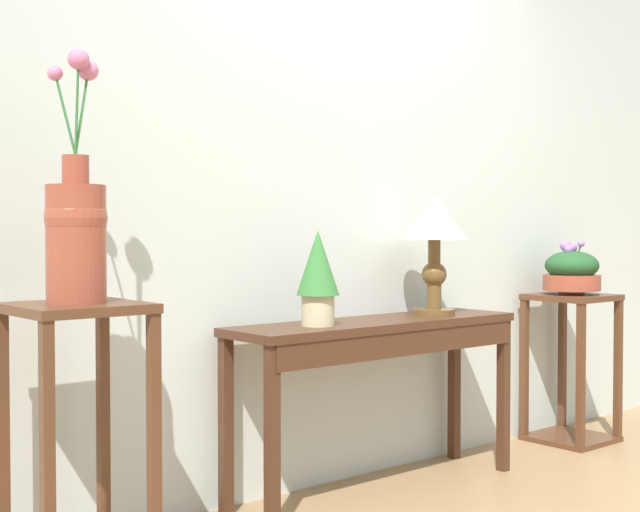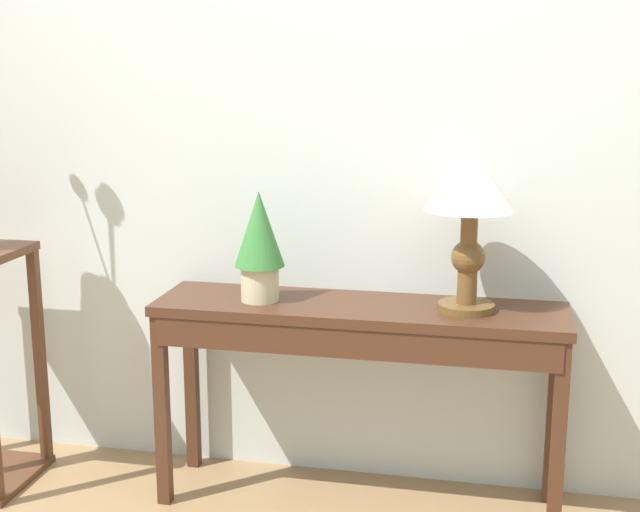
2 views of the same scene
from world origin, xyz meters
The scene contains 4 objects.
back_wall_with_art centered at (0.00, 1.48, 1.40)m, with size 9.00×0.10×2.80m.
console_table centered at (0.01, 1.19, 0.63)m, with size 1.40×0.36×0.73m.
table_lamp centered at (0.36, 1.21, 1.12)m, with size 0.30×0.30×0.54m.
potted_plant_on_console centered at (-0.34, 1.19, 0.94)m, with size 0.17×0.17×0.38m.
Camera 2 is at (0.47, -1.60, 1.54)m, focal length 49.02 mm.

